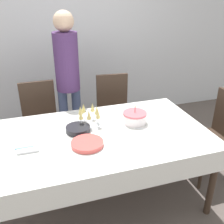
{
  "coord_description": "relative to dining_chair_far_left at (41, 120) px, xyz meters",
  "views": [
    {
      "loc": [
        -0.49,
        -1.98,
        1.94
      ],
      "look_at": [
        0.2,
        0.16,
        0.87
      ],
      "focal_mm": 42.0,
      "sensor_mm": 36.0,
      "label": 1
    }
  ],
  "objects": [
    {
      "name": "birthday_cake",
      "position": [
        0.86,
        -0.78,
        0.27
      ],
      "size": [
        0.23,
        0.23,
        0.18
      ],
      "color": "white",
      "rests_on": "dining_table"
    },
    {
      "name": "dining_chair_right_end",
      "position": [
        1.78,
        -0.89,
        0.0
      ],
      "size": [
        0.42,
        0.42,
        0.98
      ],
      "color": "#38281E",
      "rests_on": "ground_plane"
    },
    {
      "name": "ground_plane",
      "position": [
        0.45,
        -0.89,
        -0.54
      ],
      "size": [
        12.0,
        12.0,
        0.0
      ],
      "primitive_type": "plane",
      "color": "#564C47"
    },
    {
      "name": "plate_stack_dessert",
      "position": [
        0.3,
        -0.79,
        0.24
      ],
      "size": [
        0.22,
        0.22,
        0.05
      ],
      "color": "black",
      "rests_on": "dining_table"
    },
    {
      "name": "napkin_pile",
      "position": [
        -0.17,
        -0.86,
        0.22
      ],
      "size": [
        0.15,
        0.15,
        0.01
      ],
      "color": "#8CC6E0",
      "rests_on": "dining_table"
    },
    {
      "name": "fork_pile",
      "position": [
        -0.14,
        -0.99,
        0.22
      ],
      "size": [
        0.17,
        0.06,
        0.02
      ],
      "color": "silver",
      "rests_on": "dining_table"
    },
    {
      "name": "cake_knife",
      "position": [
        0.96,
        -0.95,
        0.22
      ],
      "size": [
        0.29,
        0.12,
        0.0
      ],
      "color": "silver",
      "rests_on": "dining_table"
    },
    {
      "name": "dining_chair_far_left",
      "position": [
        0.0,
        0.0,
        0.0
      ],
      "size": [
        0.43,
        0.43,
        0.98
      ],
      "color": "#38281E",
      "rests_on": "ground_plane"
    },
    {
      "name": "plate_stack_main",
      "position": [
        0.33,
        -1.04,
        0.23
      ],
      "size": [
        0.27,
        0.27,
        0.03
      ],
      "color": "#CC4C47",
      "rests_on": "dining_table"
    },
    {
      "name": "wall_back",
      "position": [
        0.45,
        1.0,
        0.81
      ],
      "size": [
        8.0,
        0.05,
        2.7
      ],
      "color": "silver",
      "rests_on": "ground_plane"
    },
    {
      "name": "person_standing",
      "position": [
        0.37,
        0.11,
        0.51
      ],
      "size": [
        0.28,
        0.28,
        1.74
      ],
      "color": "#3F4C72",
      "rests_on": "ground_plane"
    },
    {
      "name": "champagne_tray",
      "position": [
        0.43,
        -0.68,
        0.3
      ],
      "size": [
        0.31,
        0.31,
        0.18
      ],
      "color": "silver",
      "rests_on": "dining_table"
    },
    {
      "name": "dining_chair_far_right",
      "position": [
        0.91,
        -0.0,
        0.0
      ],
      "size": [
        0.46,
        0.46,
        0.98
      ],
      "color": "#38281E",
      "rests_on": "ground_plane"
    },
    {
      "name": "dining_table",
      "position": [
        0.45,
        -0.89,
        0.11
      ],
      "size": [
        2.02,
        1.14,
        0.75
      ],
      "color": "white",
      "rests_on": "ground_plane"
    }
  ]
}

